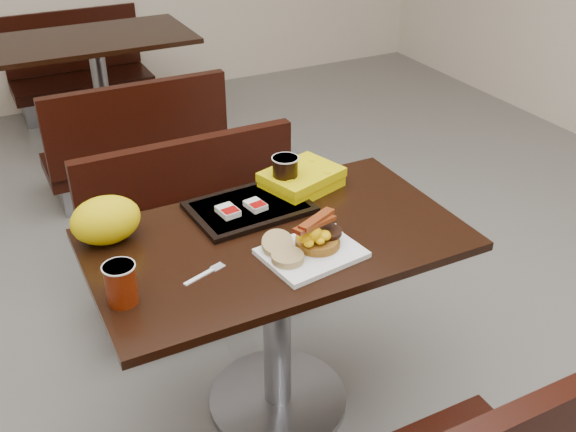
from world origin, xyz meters
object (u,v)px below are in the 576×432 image
fork (199,277)px  clamshell (302,179)px  bench_near_n (206,234)px  hashbrown_sleeve_right (255,205)px  pancake_stack (318,241)px  coffee_cup_far (285,173)px  platter (311,253)px  knife (344,237)px  table_near (277,326)px  bench_far_n (80,66)px  paper_bag (106,220)px  table_far (102,94)px  bench_far_s (132,135)px  tray (249,207)px  hashbrown_sleeve_left (228,211)px  coffee_cup_near (121,284)px

fork → clamshell: (0.53, 0.35, 0.03)m
bench_near_n → hashbrown_sleeve_right: (0.00, -0.53, 0.42)m
pancake_stack → coffee_cup_far: 0.38m
platter → clamshell: 0.44m
knife → clamshell: clamshell is taller
hashbrown_sleeve_right → table_near: bearing=-100.5°
bench_near_n → clamshell: bearing=-63.5°
bench_far_n → paper_bag: bearing=-99.0°
paper_bag → table_far: bearing=78.4°
bench_near_n → table_near: bearing=-90.0°
bench_far_s → knife: knife is taller
hashbrown_sleeve_right → paper_bag: bearing=164.4°
fork → tray: tray is taller
fork → knife: 0.49m
pancake_stack → paper_bag: size_ratio=0.63×
bench_far_s → clamshell: (0.22, -1.65, 0.43)m
table_far → pancake_stack: (0.08, -2.73, 0.41)m
table_near → paper_bag: bearing=156.1°
bench_far_n → hashbrown_sleeve_left: bearing=-91.8°
platter → paper_bag: bearing=137.8°
paper_bag → coffee_cup_near: bearing=-96.9°
table_near → table_far: same height
coffee_cup_far → hashbrown_sleeve_right: bearing=-153.3°
hashbrown_sleeve_right → paper_bag: paper_bag is taller
pancake_stack → fork: size_ratio=0.96×
coffee_cup_far → clamshell: (0.07, 0.01, -0.04)m
bench_near_n → table_far: (0.00, 1.90, 0.02)m
tray → hashbrown_sleeve_right: bearing=-71.5°
bench_far_s → clamshell: 1.72m
pancake_stack → knife: bearing=11.7°
platter → bench_near_n: bearing=85.4°
table_near → table_far: (0.00, 2.60, 0.00)m
bench_far_s → knife: (0.19, -2.01, 0.39)m
pancake_stack → tray: size_ratio=0.35×
hashbrown_sleeve_right → coffee_cup_far: coffee_cup_far is taller
hashbrown_sleeve_left → coffee_cup_far: size_ratio=0.65×
pancake_stack → paper_bag: (-0.57, 0.35, 0.04)m
bench_far_n → paper_bag: (-0.49, -3.08, 0.47)m
table_near → knife: knife is taller
bench_far_n → clamshell: 3.09m
bench_far_n → paper_bag: paper_bag is taller
table_far → bench_far_n: 0.70m
coffee_cup_near → hashbrown_sleeve_left: coffee_cup_near is taller
clamshell → platter: bearing=-131.4°
table_near → clamshell: size_ratio=4.49×
coffee_cup_far → paper_bag: 0.64m
hashbrown_sleeve_left → hashbrown_sleeve_right: size_ratio=1.07×
bench_near_n → bench_far_s: 1.20m
knife → hashbrown_sleeve_right: size_ratio=2.27×
bench_far_n → fork: bearing=-95.1°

